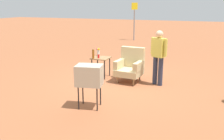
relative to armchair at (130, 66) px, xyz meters
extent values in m
plane|color=#A05B38|center=(-0.20, -0.25, -0.50)|extent=(60.00, 60.00, 0.00)
cylinder|color=#937047|center=(-0.30, -0.34, -0.39)|extent=(0.05, 0.05, 0.22)
cylinder|color=#937047|center=(0.24, -0.39, -0.39)|extent=(0.05, 0.05, 0.22)
cylinder|color=#937047|center=(-0.25, 0.19, -0.39)|extent=(0.05, 0.05, 0.22)
cylinder|color=#937047|center=(0.28, 0.14, -0.39)|extent=(0.05, 0.05, 0.22)
cube|color=#CCB784|center=(-0.01, -0.10, -0.18)|extent=(0.82, 0.82, 0.20)
cube|color=#CCB784|center=(0.02, 0.22, 0.24)|extent=(0.77, 0.22, 0.64)
cube|color=#CCB784|center=(-0.33, -0.08, 0.05)|extent=(0.20, 0.69, 0.26)
cube|color=#CCB784|center=(0.31, -0.13, 0.05)|extent=(0.20, 0.69, 0.26)
cylinder|color=black|center=(-1.27, -0.13, -0.18)|extent=(0.04, 0.04, 0.63)
cylinder|color=black|center=(-0.82, -0.13, -0.18)|extent=(0.04, 0.04, 0.63)
cylinder|color=black|center=(-1.27, 0.31, -0.18)|extent=(0.04, 0.04, 0.63)
cylinder|color=black|center=(-0.82, 0.31, -0.18)|extent=(0.04, 0.04, 0.63)
cube|color=#937047|center=(-1.05, 0.09, 0.15)|extent=(0.56, 0.56, 0.03)
cylinder|color=black|center=(-0.09, -2.12, -0.22)|extent=(0.03, 0.03, 0.55)
cylinder|color=black|center=(-0.52, -2.21, -0.22)|extent=(0.03, 0.03, 0.55)
cylinder|color=black|center=(-0.01, -2.47, -0.22)|extent=(0.03, 0.03, 0.55)
cylinder|color=black|center=(-0.44, -2.56, -0.22)|extent=(0.03, 0.03, 0.55)
cube|color=#BCB299|center=(-0.27, -2.34, 0.29)|extent=(0.68, 0.55, 0.48)
cube|color=#383D3F|center=(-0.31, -2.12, 0.29)|extent=(0.41, 0.10, 0.34)
cylinder|color=#2D3347|center=(0.79, 0.00, -0.07)|extent=(0.14, 0.14, 0.86)
cylinder|color=#2D3347|center=(0.97, -0.09, -0.07)|extent=(0.14, 0.14, 0.86)
cube|color=#D6C64C|center=(0.88, -0.05, 0.64)|extent=(0.42, 0.36, 0.56)
cylinder|color=#D6C64C|center=(0.67, 0.06, 0.67)|extent=(0.09, 0.09, 0.50)
cylinder|color=#D6C64C|center=(1.10, -0.16, 0.67)|extent=(0.09, 0.09, 0.50)
sphere|color=#DBAD84|center=(0.88, -0.05, 1.03)|extent=(0.22, 0.22, 0.22)
cylinder|color=gray|center=(-2.50, 8.88, 0.50)|extent=(0.08, 0.08, 2.00)
cube|color=yellow|center=(-2.50, 8.88, 1.72)|extent=(0.33, 0.33, 0.44)
cylinder|color=red|center=(-1.08, -0.02, 0.23)|extent=(0.07, 0.07, 0.12)
cylinder|color=brown|center=(-1.21, -0.15, 0.32)|extent=(0.07, 0.07, 0.30)
cylinder|color=silver|center=(-1.24, 0.33, 0.26)|extent=(0.09, 0.09, 0.18)
sphere|color=yellow|center=(-1.24, 0.33, 0.40)|extent=(0.07, 0.07, 0.07)
sphere|color=#E04C66|center=(-1.28, 0.34, 0.40)|extent=(0.07, 0.07, 0.07)
sphere|color=orange|center=(-1.21, 0.31, 0.40)|extent=(0.07, 0.07, 0.07)
camera|label=1|loc=(2.25, -7.34, 1.90)|focal=40.30mm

